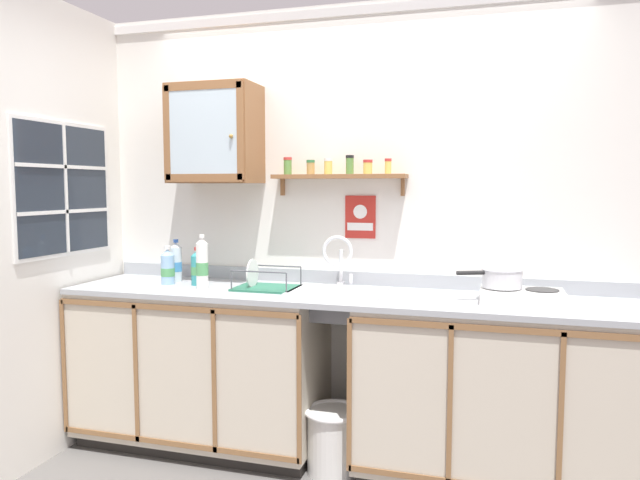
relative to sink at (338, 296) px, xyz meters
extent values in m
cube|color=silver|center=(0.04, 0.29, 0.36)|extent=(3.80, 0.05, 2.59)
cube|color=white|center=(0.04, 0.26, 1.61)|extent=(3.80, 0.02, 0.05)
cube|color=silver|center=(-1.59, -0.64, 0.36)|extent=(0.05, 3.42, 2.59)
cube|color=black|center=(-0.83, -0.01, -0.89)|extent=(1.40, 0.56, 0.08)
cube|color=beige|center=(-0.83, -0.04, -0.43)|extent=(1.43, 0.62, 0.85)
cube|color=brown|center=(-0.83, -0.35, -0.04)|extent=(1.43, 0.01, 0.03)
cube|color=brown|center=(-0.83, -0.35, -0.80)|extent=(1.43, 0.01, 0.03)
cube|color=brown|center=(-1.54, -0.35, -0.43)|extent=(0.02, 0.01, 0.78)
cube|color=brown|center=(-1.06, -0.35, -0.43)|extent=(0.02, 0.01, 0.78)
cube|color=brown|center=(-0.59, -0.35, -0.43)|extent=(0.02, 0.01, 0.78)
cube|color=brown|center=(-0.11, -0.35, -0.43)|extent=(0.02, 0.01, 0.78)
cube|color=black|center=(0.89, -0.01, -0.89)|extent=(1.44, 0.56, 0.08)
cube|color=beige|center=(0.89, -0.04, -0.43)|extent=(1.47, 0.62, 0.85)
cube|color=brown|center=(0.89, -0.35, -0.04)|extent=(1.47, 0.01, 0.03)
cube|color=brown|center=(0.15, -0.35, -0.43)|extent=(0.02, 0.01, 0.78)
cube|color=brown|center=(0.64, -0.35, -0.43)|extent=(0.02, 0.01, 0.78)
cube|color=brown|center=(1.13, -0.35, -0.43)|extent=(0.02, 0.01, 0.78)
cube|color=#9EA3A8|center=(0.04, -0.04, 0.01)|extent=(3.16, 0.65, 0.03)
cube|color=#9EA3A8|center=(0.04, 0.26, 0.07)|extent=(3.16, 0.02, 0.08)
cube|color=silver|center=(0.00, -0.02, 0.03)|extent=(0.52, 0.40, 0.01)
cube|color=slate|center=(0.00, -0.02, -0.11)|extent=(0.44, 0.32, 0.01)
cube|color=slate|center=(0.00, 0.14, -0.04)|extent=(0.44, 0.01, 0.14)
cube|color=slate|center=(0.00, -0.18, -0.04)|extent=(0.44, 0.01, 0.14)
cylinder|color=#4C4C51|center=(0.00, -0.02, -0.11)|extent=(0.04, 0.04, 0.01)
cylinder|color=silver|center=(-0.03, 0.20, 0.04)|extent=(0.05, 0.05, 0.02)
cylinder|color=silver|center=(-0.03, 0.20, 0.14)|extent=(0.02, 0.02, 0.19)
torus|color=silver|center=(-0.03, 0.12, 0.24)|extent=(0.18, 0.02, 0.18)
cylinder|color=silver|center=(0.03, 0.20, 0.07)|extent=(0.02, 0.02, 0.06)
cube|color=silver|center=(0.96, -0.03, 0.06)|extent=(0.40, 0.29, 0.06)
cylinder|color=#2D2D2D|center=(0.87, -0.01, 0.09)|extent=(0.16, 0.16, 0.01)
cylinder|color=#2D2D2D|center=(1.06, -0.01, 0.09)|extent=(0.16, 0.16, 0.01)
cylinder|color=black|center=(0.87, -0.16, 0.06)|extent=(0.03, 0.02, 0.03)
cylinder|color=black|center=(1.06, -0.16, 0.06)|extent=(0.03, 0.02, 0.03)
cylinder|color=silver|center=(0.87, -0.01, 0.14)|extent=(0.20, 0.20, 0.09)
torus|color=silver|center=(0.87, -0.01, 0.19)|extent=(0.20, 0.20, 0.01)
cylinder|color=black|center=(0.71, -0.08, 0.17)|extent=(0.14, 0.08, 0.02)
cylinder|color=#8CB7E0|center=(-1.04, -0.04, 0.11)|extent=(0.08, 0.08, 0.17)
cone|color=#8CB7E0|center=(-1.04, -0.04, 0.22)|extent=(0.08, 0.08, 0.04)
cylinder|color=white|center=(-1.04, -0.04, 0.25)|extent=(0.04, 0.04, 0.02)
cylinder|color=#4C9959|center=(-1.04, -0.04, 0.10)|extent=(0.08, 0.08, 0.05)
cylinder|color=silver|center=(-1.05, 0.08, 0.13)|extent=(0.07, 0.07, 0.21)
cone|color=silver|center=(-1.05, 0.08, 0.25)|extent=(0.06, 0.06, 0.03)
cylinder|color=#2D59B2|center=(-1.05, 0.08, 0.27)|extent=(0.03, 0.03, 0.02)
cylinder|color=#3F8CCC|center=(-1.05, 0.08, 0.11)|extent=(0.07, 0.07, 0.06)
cylinder|color=teal|center=(-0.86, -0.02, 0.11)|extent=(0.07, 0.07, 0.17)
cone|color=teal|center=(-0.86, -0.02, 0.21)|extent=(0.07, 0.07, 0.03)
cylinder|color=red|center=(-0.86, -0.02, 0.24)|extent=(0.03, 0.03, 0.02)
cylinder|color=#4C9959|center=(-0.86, -0.02, 0.11)|extent=(0.07, 0.07, 0.05)
cylinder|color=white|center=(-0.76, -0.13, 0.16)|extent=(0.07, 0.07, 0.26)
cone|color=white|center=(-0.76, -0.13, 0.30)|extent=(0.06, 0.06, 0.03)
cylinder|color=white|center=(-0.76, -0.13, 0.33)|extent=(0.03, 0.03, 0.02)
cylinder|color=#4C9959|center=(-0.76, -0.13, 0.14)|extent=(0.07, 0.07, 0.07)
cube|color=#26664C|center=(-0.41, -0.03, 0.03)|extent=(0.35, 0.27, 0.01)
cylinder|color=#4C4F54|center=(-0.57, -0.15, 0.09)|extent=(0.01, 0.01, 0.10)
cylinder|color=#4C4F54|center=(-0.25, -0.15, 0.09)|extent=(0.01, 0.01, 0.10)
cylinder|color=#4C4F54|center=(-0.57, 0.10, 0.09)|extent=(0.01, 0.01, 0.10)
cylinder|color=#4C4F54|center=(-0.25, 0.10, 0.09)|extent=(0.01, 0.01, 0.10)
cylinder|color=#4C4F54|center=(-0.41, -0.15, 0.14)|extent=(0.32, 0.01, 0.01)
cylinder|color=#4C4F54|center=(-0.41, 0.10, 0.14)|extent=(0.32, 0.01, 0.01)
cylinder|color=white|center=(-0.50, -0.03, 0.11)|extent=(0.01, 0.16, 0.16)
cube|color=brown|center=(-0.79, 0.12, 0.92)|extent=(0.52, 0.30, 0.58)
cube|color=silver|center=(-0.79, -0.04, 0.92)|extent=(0.42, 0.01, 0.48)
cube|color=brown|center=(-1.02, -0.04, 0.92)|extent=(0.04, 0.01, 0.55)
cube|color=brown|center=(-0.56, -0.04, 0.92)|extent=(0.04, 0.01, 0.55)
cube|color=brown|center=(-0.79, -0.04, 1.18)|extent=(0.49, 0.01, 0.05)
cube|color=brown|center=(-0.79, -0.04, 0.66)|extent=(0.49, 0.01, 0.05)
sphere|color=olive|center=(-0.61, -0.06, 0.89)|extent=(0.02, 0.02, 0.02)
cube|color=brown|center=(-0.05, 0.20, 0.66)|extent=(0.79, 0.14, 0.02)
cube|color=brown|center=(-0.42, 0.25, 0.60)|extent=(0.02, 0.03, 0.10)
cube|color=brown|center=(0.31, 0.25, 0.60)|extent=(0.02, 0.03, 0.10)
cylinder|color=#598C3F|center=(-0.36, 0.18, 0.72)|extent=(0.05, 0.05, 0.09)
cylinder|color=red|center=(-0.36, 0.18, 0.77)|extent=(0.05, 0.05, 0.02)
cylinder|color=tan|center=(-0.22, 0.20, 0.71)|extent=(0.05, 0.05, 0.07)
cylinder|color=#33723F|center=(-0.22, 0.20, 0.75)|extent=(0.05, 0.05, 0.02)
cylinder|color=#E0C659|center=(-0.11, 0.19, 0.72)|extent=(0.05, 0.05, 0.08)
cylinder|color=white|center=(-0.11, 0.19, 0.76)|extent=(0.05, 0.05, 0.02)
cylinder|color=#598C3F|center=(0.02, 0.20, 0.72)|extent=(0.05, 0.05, 0.09)
cylinder|color=black|center=(0.02, 0.20, 0.78)|extent=(0.05, 0.05, 0.02)
cylinder|color=#E0C659|center=(0.12, 0.19, 0.71)|extent=(0.05, 0.05, 0.07)
cylinder|color=red|center=(0.12, 0.19, 0.75)|extent=(0.05, 0.05, 0.02)
cylinder|color=#E0C659|center=(0.24, 0.20, 0.71)|extent=(0.04, 0.04, 0.07)
cylinder|color=red|center=(0.24, 0.20, 0.76)|extent=(0.04, 0.04, 0.02)
cube|color=#B2261E|center=(0.07, 0.26, 0.43)|extent=(0.18, 0.01, 0.25)
cube|color=white|center=(0.07, 0.26, 0.37)|extent=(0.15, 0.00, 0.05)
cylinder|color=white|center=(0.07, 0.26, 0.46)|extent=(0.08, 0.00, 0.08)
cube|color=#262D38|center=(-1.55, -0.28, 0.59)|extent=(0.01, 0.74, 0.73)
cube|color=white|center=(-1.56, -0.28, 0.59)|extent=(0.02, 0.78, 0.77)
cube|color=white|center=(-1.54, -0.28, 0.59)|extent=(0.01, 0.02, 0.73)
cube|color=white|center=(-1.54, -0.28, 0.46)|extent=(0.01, 0.74, 0.02)
cube|color=white|center=(-1.54, -0.28, 0.72)|extent=(0.01, 0.74, 0.02)
cylinder|color=silver|center=(0.02, -0.17, -0.76)|extent=(0.28, 0.28, 0.34)
torus|color=white|center=(0.02, -0.17, -0.59)|extent=(0.32, 0.32, 0.03)
camera|label=1|loc=(0.81, -3.13, 0.60)|focal=33.18mm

